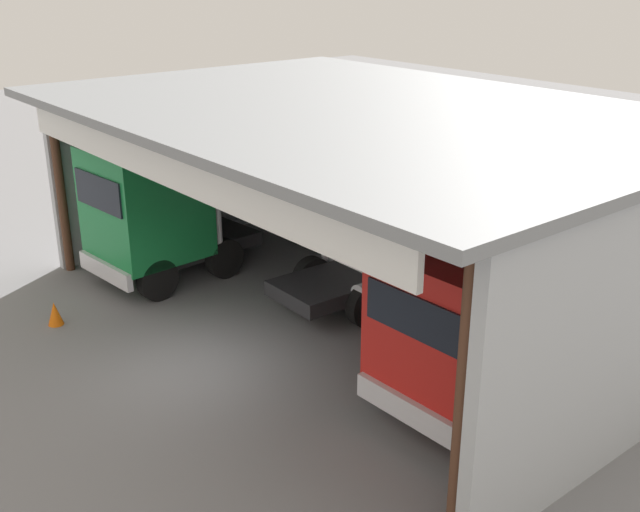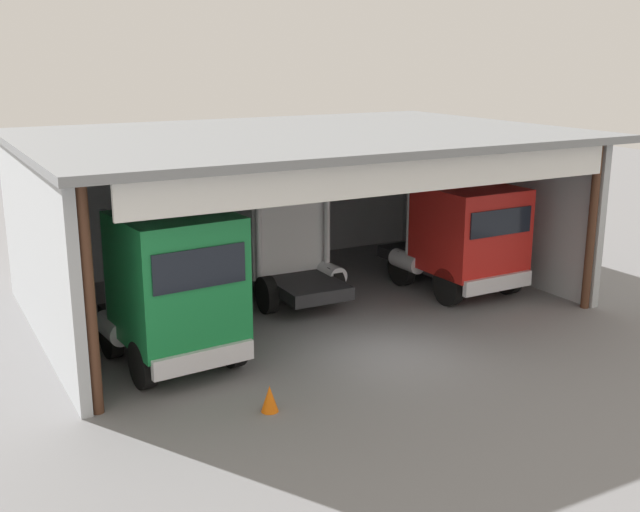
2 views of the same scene
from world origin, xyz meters
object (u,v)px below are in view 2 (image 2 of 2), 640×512
Objects in this scene: truck_white_center_bay at (280,239)px; tool_cart at (313,253)px; truck_red_right_bay at (463,236)px; truck_green_center_left_bay at (173,287)px; oil_drum at (183,262)px; traffic_cone at (270,399)px.

truck_white_center_bay reaches higher than tool_cart.
truck_white_center_bay reaches higher than truck_red_right_bay.
truck_green_center_left_bay is 4.56× the size of tool_cart.
truck_white_center_bay reaches higher than truck_green_center_left_bay.
truck_green_center_left_bay reaches higher than truck_red_right_bay.
oil_drum reaches higher than traffic_cone.
tool_cart reaches higher than traffic_cone.
tool_cart is (6.91, 6.10, -1.45)m from truck_green_center_left_bay.
traffic_cone is (0.91, -3.15, -1.67)m from truck_green_center_left_bay.
oil_drum is at bearing -41.37° from truck_red_right_bay.
traffic_cone is at bearing -122.98° from tool_cart.
truck_red_right_bay reaches higher than tool_cart.
oil_drum is (2.65, 7.18, -1.48)m from truck_green_center_left_bay.
tool_cart is (4.25, -1.09, 0.03)m from oil_drum.
truck_white_center_bay is 4.50× the size of tool_cart.
truck_green_center_left_bay is at bearing -110.27° from oil_drum.
traffic_cone is at bearing 101.53° from truck_green_center_left_bay.
truck_white_center_bay is 4.82× the size of oil_drum.
tool_cart reaches higher than oil_drum.
truck_green_center_left_bay is 4.88× the size of oil_drum.
truck_green_center_left_bay reaches higher than oil_drum.
truck_red_right_bay is 9.77m from traffic_cone.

